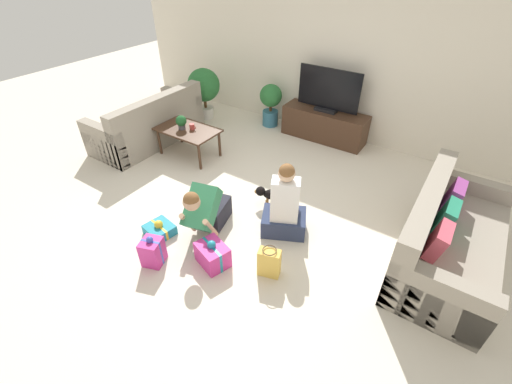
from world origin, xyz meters
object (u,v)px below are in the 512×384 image
at_px(sofa_left, 149,125).
at_px(gift_box_c, 213,254).
at_px(tabletop_plant, 181,122).
at_px(coffee_table, 188,132).
at_px(sofa_right, 447,240).
at_px(potted_plant_corner_left, 204,87).
at_px(potted_plant_back_left, 271,102).
at_px(tv_console, 324,125).
at_px(gift_box_b, 153,251).
at_px(dog, 271,194).
at_px(person_sitting, 285,209).
at_px(person_kneeling, 206,209).
at_px(mug, 192,127).
at_px(gift_box_a, 160,229).
at_px(gift_bag_a, 269,262).
at_px(tv, 328,93).

distance_m(sofa_left, gift_box_c, 3.18).
height_order(sofa_left, tabletop_plant, sofa_left).
bearing_deg(tabletop_plant, coffee_table, 33.30).
distance_m(sofa_right, gift_box_c, 2.51).
bearing_deg(potted_plant_corner_left, potted_plant_back_left, 18.43).
bearing_deg(gift_box_c, tv_console, 94.28).
relative_size(sofa_right, gift_box_b, 5.10).
height_order(tv_console, dog, tv_console).
bearing_deg(tv_console, person_sitting, -75.75).
distance_m(person_kneeling, mug, 1.90).
bearing_deg(gift_box_a, potted_plant_corner_left, 121.01).
height_order(sofa_left, gift_box_c, sofa_left).
relative_size(gift_box_a, gift_box_c, 0.88).
bearing_deg(sofa_left, coffee_table, 91.33).
bearing_deg(tabletop_plant, gift_box_c, -39.75).
xyz_separation_m(sofa_left, person_kneeling, (2.36, -1.24, 0.03)).
relative_size(coffee_table, gift_bag_a, 2.78).
xyz_separation_m(coffee_table, potted_plant_corner_left, (-0.76, 1.29, 0.20)).
bearing_deg(gift_box_b, sofa_right, 34.17).
xyz_separation_m(gift_box_c, tabletop_plant, (-1.91, 1.59, 0.46)).
distance_m(gift_box_c, tabletop_plant, 2.52).
bearing_deg(person_sitting, mug, -46.05).
relative_size(sofa_right, gift_bag_a, 5.39).
xyz_separation_m(tv_console, tabletop_plant, (-1.65, -1.80, 0.33)).
xyz_separation_m(sofa_left, potted_plant_back_left, (1.40, 1.73, 0.16)).
bearing_deg(mug, tabletop_plant, -150.72).
bearing_deg(gift_box_a, coffee_table, 121.48).
distance_m(coffee_table, tabletop_plant, 0.19).
distance_m(sofa_right, tv, 3.08).
relative_size(potted_plant_corner_left, mug, 8.05).
bearing_deg(potted_plant_corner_left, tabletop_plant, -62.80).
bearing_deg(coffee_table, dog, -12.43).
distance_m(gift_box_b, gift_bag_a, 1.27).
relative_size(potted_plant_back_left, tabletop_plant, 3.54).
bearing_deg(potted_plant_back_left, person_sitting, -54.99).
xyz_separation_m(potted_plant_corner_left, gift_box_b, (2.04, -3.27, -0.45)).
bearing_deg(sofa_left, gift_box_c, 59.55).
bearing_deg(person_kneeling, gift_box_b, -117.71).
relative_size(tv_console, person_sitting, 1.50).
height_order(person_sitting, gift_box_a, person_sitting).
bearing_deg(gift_box_b, gift_bag_a, 26.38).
bearing_deg(sofa_right, coffee_table, 86.95).
bearing_deg(person_sitting, gift_bag_a, 81.46).
relative_size(person_kneeling, mug, 6.84).
bearing_deg(gift_box_c, tabletop_plant, 140.25).
bearing_deg(sofa_right, person_kneeling, 113.36).
distance_m(coffee_table, tv_console, 2.37).
bearing_deg(tabletop_plant, gift_box_a, -55.99).
relative_size(coffee_table, tv, 0.92).
relative_size(gift_box_a, mug, 3.04).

